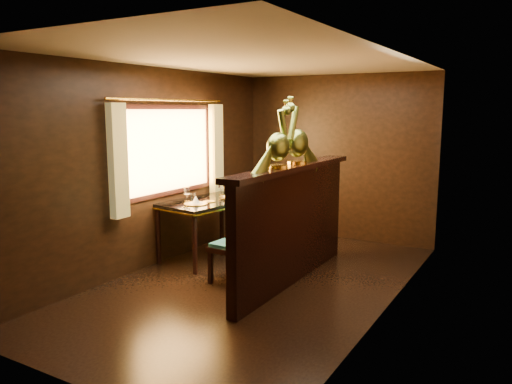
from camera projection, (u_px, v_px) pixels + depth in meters
ground at (255, 284)px, 5.72m from camera, size 5.00×5.00×0.00m
room_shell at (249, 145)px, 5.52m from camera, size 3.04×5.04×2.52m
partition at (293, 221)px, 5.70m from camera, size 0.26×2.70×1.36m
dining_table at (209, 205)px, 6.63m from camera, size 1.00×1.44×0.99m
chair_left at (240, 230)px, 5.61m from camera, size 0.46×0.49×1.21m
chair_right at (266, 215)px, 6.40m from camera, size 0.52×0.54×1.23m
peacock_left at (278, 134)px, 5.21m from camera, size 0.23×0.60×0.72m
peacock_right at (297, 131)px, 5.61m from camera, size 0.24×0.64×0.76m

